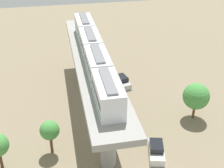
# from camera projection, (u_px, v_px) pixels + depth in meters

# --- Properties ---
(ground_plane) EXTENTS (120.00, 120.00, 0.00)m
(ground_plane) POSITION_uv_depth(u_px,v_px,m) (95.00, 110.00, 47.89)
(ground_plane) COLOR #84755B
(viaduct) EXTENTS (5.20, 35.80, 8.69)m
(viaduct) POSITION_uv_depth(u_px,v_px,m) (93.00, 72.00, 44.52)
(viaduct) COLOR #999691
(viaduct) RESTS_ON ground
(train) EXTENTS (2.64, 27.45, 3.24)m
(train) POSITION_uv_depth(u_px,v_px,m) (94.00, 54.00, 41.62)
(train) COLOR white
(train) RESTS_ON viaduct
(parked_car_silver) EXTENTS (2.75, 4.51, 1.76)m
(parked_car_silver) POSITION_uv_depth(u_px,v_px,m) (122.00, 82.00, 54.21)
(parked_car_silver) COLOR #B2B5BA
(parked_car_silver) RESTS_ON ground
(parked_car_white) EXTENTS (2.73, 4.50, 1.76)m
(parked_car_white) POSITION_uv_depth(u_px,v_px,m) (156.00, 150.00, 39.01)
(parked_car_white) COLOR white
(parked_car_white) RESTS_ON ground
(tree_mid_lot) EXTENTS (3.86, 3.86, 5.71)m
(tree_mid_lot) POSITION_uv_depth(u_px,v_px,m) (196.00, 96.00, 44.40)
(tree_mid_lot) COLOR brown
(tree_mid_lot) RESTS_ON ground
(tree_far_corner) EXTENTS (2.45, 2.45, 4.84)m
(tree_far_corner) POSITION_uv_depth(u_px,v_px,m) (50.00, 131.00, 37.96)
(tree_far_corner) COLOR brown
(tree_far_corner) RESTS_ON ground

